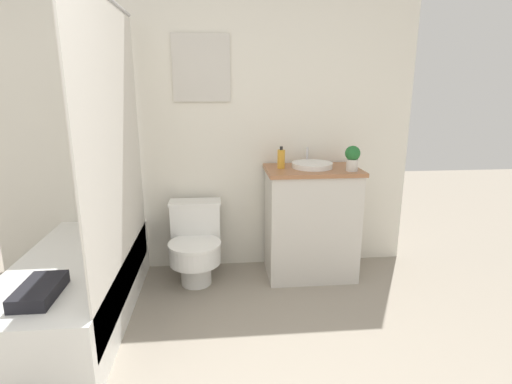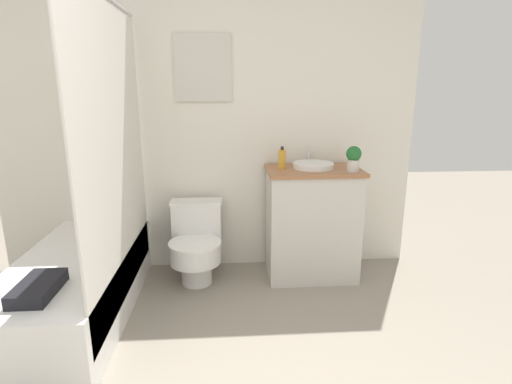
% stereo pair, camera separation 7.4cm
% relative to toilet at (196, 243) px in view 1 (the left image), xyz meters
% --- Properties ---
extents(wall_back, '(3.35, 0.07, 2.50)m').
position_rel_toilet_xyz_m(wall_back, '(0.09, 0.30, 0.95)').
color(wall_back, silver).
rests_on(wall_back, ground_plane).
extents(shower_area, '(0.68, 1.53, 1.98)m').
position_rel_toilet_xyz_m(shower_area, '(-0.72, -0.50, -0.04)').
color(shower_area, white).
rests_on(shower_area, ground_plane).
extents(toilet, '(0.40, 0.54, 0.61)m').
position_rel_toilet_xyz_m(toilet, '(0.00, 0.00, 0.00)').
color(toilet, white).
rests_on(toilet, ground_plane).
extents(vanity, '(0.71, 0.48, 0.88)m').
position_rel_toilet_xyz_m(vanity, '(0.91, 0.02, 0.13)').
color(vanity, beige).
rests_on(vanity, ground_plane).
extents(sink, '(0.31, 0.35, 0.13)m').
position_rel_toilet_xyz_m(sink, '(0.91, 0.04, 0.59)').
color(sink, white).
rests_on(sink, vanity).
extents(soap_bottle, '(0.06, 0.06, 0.17)m').
position_rel_toilet_xyz_m(soap_bottle, '(0.67, 0.04, 0.64)').
color(soap_bottle, gold).
rests_on(soap_bottle, vanity).
extents(potted_plant, '(0.11, 0.11, 0.19)m').
position_rel_toilet_xyz_m(potted_plant, '(1.17, -0.11, 0.67)').
color(potted_plant, beige).
rests_on(potted_plant, vanity).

